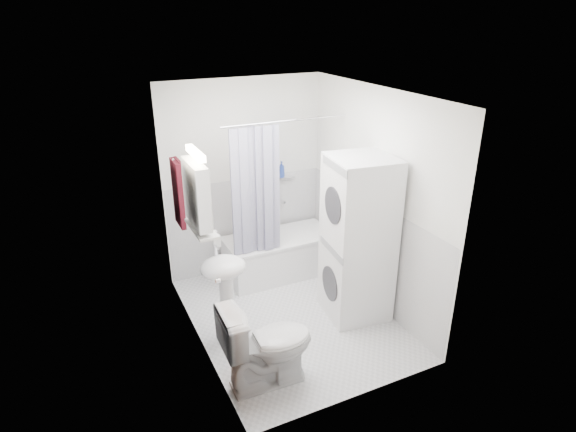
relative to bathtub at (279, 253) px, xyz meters
name	(u,v)px	position (x,y,z in m)	size (l,w,h in m)	color
floor	(291,317)	(-0.28, -0.92, -0.28)	(2.60, 2.60, 0.00)	silver
room_walls	(291,189)	(-0.28, -0.92, 1.20)	(2.60, 2.60, 2.60)	white
wainscot	(279,257)	(-0.28, -0.63, 0.32)	(1.98, 2.58, 2.58)	white
door	(218,281)	(-1.23, -1.47, 0.72)	(0.05, 2.00, 2.00)	brown
bathtub	(279,253)	(0.00, 0.00, 0.00)	(1.34, 0.64, 0.51)	white
tub_spout	(282,201)	(0.20, 0.33, 0.55)	(0.04, 0.04, 0.12)	silver
curtain_rod	(288,121)	(0.00, -0.26, 1.72)	(0.02, 0.02, 1.52)	silver
shower_curtain	(256,192)	(-0.39, -0.26, 0.97)	(0.55, 0.02, 1.45)	#161345
sink	(225,280)	(-1.04, -1.01, 0.42)	(0.44, 0.37, 1.04)	white
medicine_cabinet	(197,192)	(-1.19, -0.82, 1.28)	(0.13, 0.50, 0.71)	white
shelf	(201,229)	(-1.17, -0.82, 0.92)	(0.18, 0.54, 0.03)	silver
shower_caddy	(286,177)	(0.25, 0.32, 0.87)	(0.22, 0.06, 0.02)	silver
towel	(178,192)	(-1.22, -0.17, 1.07)	(0.07, 0.30, 0.73)	#54121F
washer_dryer	(358,239)	(0.39, -1.12, 0.61)	(0.71, 0.70, 1.78)	white
toilet	(267,345)	(-0.90, -1.72, 0.12)	(0.46, 0.82, 0.81)	white
soap_pump	(216,242)	(-0.99, -0.67, 0.67)	(0.08, 0.17, 0.08)	gray
shelf_bottle	(206,230)	(-1.17, -0.97, 0.97)	(0.07, 0.18, 0.07)	gray
shelf_cup	(197,218)	(-1.17, -0.70, 0.98)	(0.10, 0.09, 0.10)	gray
shampoo_a	(273,174)	(0.07, 0.32, 0.94)	(0.13, 0.17, 0.13)	gray
shampoo_b	(281,174)	(0.19, 0.32, 0.92)	(0.08, 0.21, 0.08)	#2945A6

